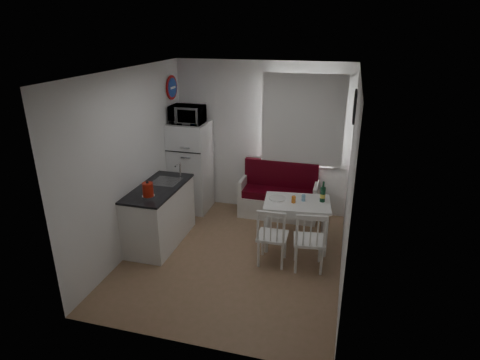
# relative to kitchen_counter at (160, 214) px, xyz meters

# --- Properties ---
(floor) EXTENTS (3.00, 3.50, 0.02)m
(floor) POSITION_rel_kitchen_counter_xyz_m (1.20, -0.16, -0.46)
(floor) COLOR olive
(floor) RESTS_ON ground
(ceiling) EXTENTS (3.00, 3.50, 0.02)m
(ceiling) POSITION_rel_kitchen_counter_xyz_m (1.20, -0.16, 2.14)
(ceiling) COLOR white
(ceiling) RESTS_ON wall_back
(wall_back) EXTENTS (3.00, 0.02, 2.60)m
(wall_back) POSITION_rel_kitchen_counter_xyz_m (1.20, 1.59, 0.84)
(wall_back) COLOR white
(wall_back) RESTS_ON floor
(wall_front) EXTENTS (3.00, 0.02, 2.60)m
(wall_front) POSITION_rel_kitchen_counter_xyz_m (1.20, -1.91, 0.84)
(wall_front) COLOR white
(wall_front) RESTS_ON floor
(wall_left) EXTENTS (0.02, 3.50, 2.60)m
(wall_left) POSITION_rel_kitchen_counter_xyz_m (-0.30, -0.16, 0.84)
(wall_left) COLOR white
(wall_left) RESTS_ON floor
(wall_right) EXTENTS (0.02, 3.50, 2.60)m
(wall_right) POSITION_rel_kitchen_counter_xyz_m (2.70, -0.16, 0.84)
(wall_right) COLOR white
(wall_right) RESTS_ON floor
(window) EXTENTS (1.22, 0.06, 1.47)m
(window) POSITION_rel_kitchen_counter_xyz_m (1.90, 1.56, 1.17)
(window) COLOR white
(window) RESTS_ON wall_back
(curtain) EXTENTS (1.35, 0.02, 1.50)m
(curtain) POSITION_rel_kitchen_counter_xyz_m (1.90, 1.49, 1.22)
(curtain) COLOR white
(curtain) RESTS_ON wall_back
(kitchen_counter) EXTENTS (0.62, 1.32, 1.16)m
(kitchen_counter) POSITION_rel_kitchen_counter_xyz_m (0.00, 0.00, 0.00)
(kitchen_counter) COLOR white
(kitchen_counter) RESTS_ON floor
(wall_sign) EXTENTS (0.03, 0.40, 0.40)m
(wall_sign) POSITION_rel_kitchen_counter_xyz_m (-0.27, 1.29, 1.69)
(wall_sign) COLOR #193E98
(wall_sign) RESTS_ON wall_left
(picture_frame) EXTENTS (0.04, 0.52, 0.42)m
(picture_frame) POSITION_rel_kitchen_counter_xyz_m (2.67, 0.94, 1.59)
(picture_frame) COLOR black
(picture_frame) RESTS_ON wall_right
(bench) EXTENTS (1.33, 0.51, 0.95)m
(bench) POSITION_rel_kitchen_counter_xyz_m (1.58, 1.36, -0.14)
(bench) COLOR white
(bench) RESTS_ON floor
(dining_table) EXTENTS (1.02, 0.77, 0.71)m
(dining_table) POSITION_rel_kitchen_counter_xyz_m (2.01, 0.43, 0.18)
(dining_table) COLOR white
(dining_table) RESTS_ON floor
(chair_left) EXTENTS (0.41, 0.39, 0.46)m
(chair_left) POSITION_rel_kitchen_counter_xyz_m (1.76, -0.23, 0.08)
(chair_left) COLOR white
(chair_left) RESTS_ON floor
(chair_right) EXTENTS (0.47, 0.45, 0.47)m
(chair_right) POSITION_rel_kitchen_counter_xyz_m (2.26, -0.23, 0.09)
(chair_right) COLOR white
(chair_right) RESTS_ON floor
(fridge) EXTENTS (0.63, 0.63, 1.58)m
(fridge) POSITION_rel_kitchen_counter_xyz_m (0.02, 1.24, 0.34)
(fridge) COLOR white
(fridge) RESTS_ON floor
(microwave) EXTENTS (0.55, 0.37, 0.30)m
(microwave) POSITION_rel_kitchen_counter_xyz_m (0.02, 1.19, 1.28)
(microwave) COLOR white
(microwave) RESTS_ON fridge
(kettle) EXTENTS (0.18, 0.18, 0.24)m
(kettle) POSITION_rel_kitchen_counter_xyz_m (0.05, -0.39, 0.56)
(kettle) COLOR #B01E0E
(kettle) RESTS_ON kitchen_counter
(wine_bottle) EXTENTS (0.08, 0.08, 0.31)m
(wine_bottle) POSITION_rel_kitchen_counter_xyz_m (2.36, 0.53, 0.41)
(wine_bottle) COLOR #16462A
(wine_bottle) RESTS_ON dining_table
(drinking_glass_orange) EXTENTS (0.06, 0.06, 0.10)m
(drinking_glass_orange) POSITION_rel_kitchen_counter_xyz_m (1.96, 0.38, 0.31)
(drinking_glass_orange) COLOR orange
(drinking_glass_orange) RESTS_ON dining_table
(drinking_glass_blue) EXTENTS (0.06, 0.06, 0.09)m
(drinking_glass_blue) POSITION_rel_kitchen_counter_xyz_m (2.09, 0.48, 0.31)
(drinking_glass_blue) COLOR #7CADD3
(drinking_glass_blue) RESTS_ON dining_table
(plate) EXTENTS (0.25, 0.25, 0.02)m
(plate) POSITION_rel_kitchen_counter_xyz_m (1.71, 0.45, 0.27)
(plate) COLOR white
(plate) RESTS_ON dining_table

